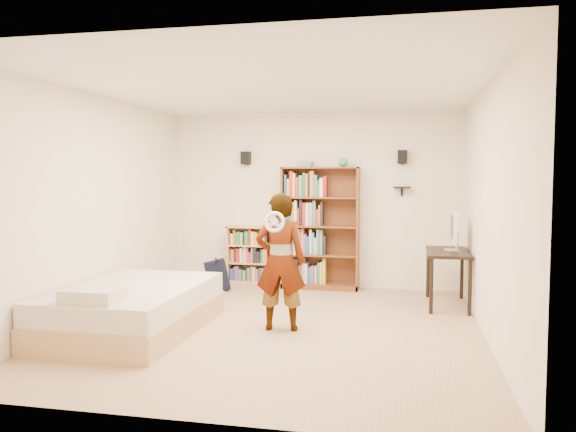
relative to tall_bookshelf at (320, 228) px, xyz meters
name	(u,v)px	position (x,y,z in m)	size (l,w,h in m)	color
ground	(277,328)	(-0.14, -2.33, -0.93)	(4.50, 5.00, 0.01)	tan
room_shell	(277,172)	(-0.14, -2.33, 0.83)	(4.52, 5.02, 2.71)	white
crown_molding	(277,89)	(-0.14, -2.33, 1.74)	(4.50, 5.00, 0.06)	silver
speaker_left	(246,158)	(-1.19, 0.07, 1.07)	(0.14, 0.12, 0.20)	black
speaker_right	(402,157)	(1.21, 0.07, 1.07)	(0.14, 0.12, 0.20)	black
wall_shelf	(402,187)	(1.21, 0.08, 0.62)	(0.25, 0.16, 0.03)	black
tall_bookshelf	(320,228)	(0.00, 0.00, 0.00)	(1.17, 0.34, 1.85)	brown
low_bookshelf	(251,256)	(-1.10, 0.03, -0.46)	(0.75, 0.28, 0.94)	tan
computer_desk	(447,278)	(1.82, -0.81, -0.56)	(0.54, 1.08, 0.73)	black
imac	(452,231)	(1.87, -0.78, 0.07)	(0.10, 0.52, 0.52)	silver
daybed	(133,303)	(-1.67, -2.79, -0.61)	(1.40, 2.15, 0.63)	beige
person	(280,262)	(-0.09, -2.39, -0.16)	(0.56, 0.37, 1.53)	black
wii_wheel	(274,222)	(-0.09, -2.68, 0.30)	(0.23, 0.23, 0.04)	silver
navy_bag	(217,275)	(-1.49, -0.49, -0.69)	(0.35, 0.23, 0.48)	black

